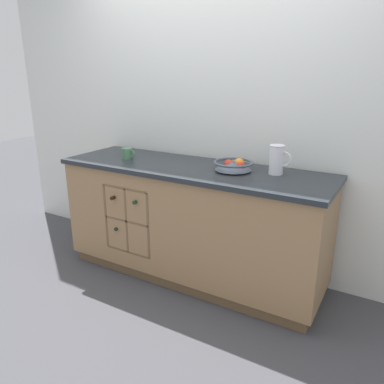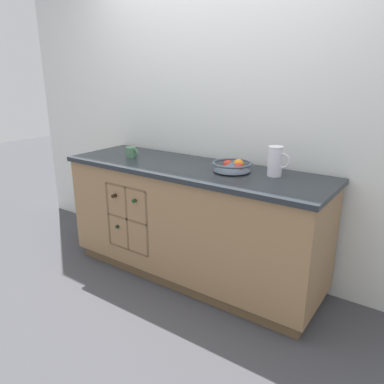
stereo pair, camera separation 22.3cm
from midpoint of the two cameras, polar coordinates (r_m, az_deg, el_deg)
The scene contains 6 objects.
ground_plane at distance 3.14m, azimuth -2.08°, elevation -12.42°, with size 14.00×14.00×0.00m, color #424247.
back_wall at distance 3.05m, azimuth 1.50°, elevation 12.07°, with size 4.45×0.06×2.55m, color silver.
kitchen_island at distance 2.93m, azimuth -2.26°, elevation -4.62°, with size 2.09×0.67×0.91m.
fruit_bowl at distance 2.66m, azimuth 4.01°, elevation 4.14°, with size 0.28×0.28×0.08m.
white_pitcher at distance 2.60m, azimuth 10.44°, elevation 4.94°, with size 0.15×0.10×0.20m.
ceramic_mug at distance 3.11m, azimuth -11.85°, elevation 5.77°, with size 0.12×0.09×0.08m.
Camera 1 is at (1.37, -2.34, 1.59)m, focal length 35.00 mm.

